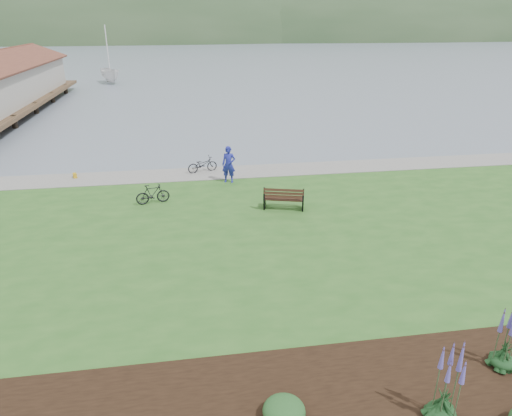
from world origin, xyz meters
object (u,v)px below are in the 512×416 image
Objects in this scene: park_bench at (284,198)px; person at (229,161)px; bicycle_a at (202,165)px; sailboat at (111,83)px.

person reaches higher than park_bench.
bicycle_a is 0.07× the size of sailboat.
person is 2.31m from bicycle_a.
sailboat is (-13.56, 46.92, -0.94)m from park_bench.
sailboat reaches higher than park_bench.
bicycle_a is at bearing 134.92° from park_bench.
person is 0.09× the size of sailboat.
park_bench is 0.85× the size of person.
person is at bearing -161.20° from bicycle_a.
park_bench is 48.85m from sailboat.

